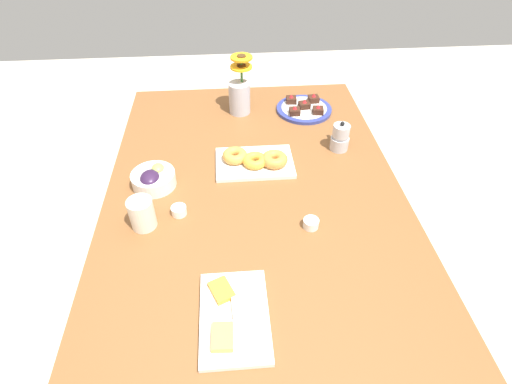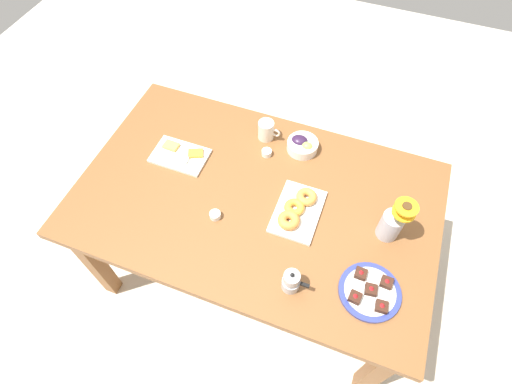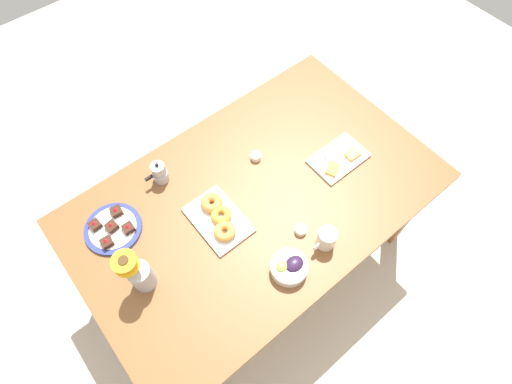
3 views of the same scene
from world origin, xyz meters
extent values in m
plane|color=beige|center=(0.00, 0.00, 0.00)|extent=(6.00, 6.00, 0.00)
cube|color=brown|center=(0.00, 0.00, 0.72)|extent=(1.60, 1.00, 0.04)
cube|color=brown|center=(0.72, -0.42, 0.35)|extent=(0.07, 0.07, 0.70)
cube|color=brown|center=(0.72, 0.42, 0.35)|extent=(0.07, 0.07, 0.70)
cylinder|color=silver|center=(-0.08, 0.35, 0.79)|extent=(0.08, 0.08, 0.10)
cylinder|color=brown|center=(-0.08, 0.35, 0.83)|extent=(0.07, 0.07, 0.00)
torus|color=silver|center=(-0.03, 0.35, 0.79)|extent=(0.05, 0.01, 0.05)
cylinder|color=white|center=(0.11, 0.34, 0.77)|extent=(0.15, 0.15, 0.05)
ellipsoid|color=#2D1938|center=(0.09, 0.35, 0.79)|extent=(0.08, 0.07, 0.04)
ellipsoid|color=#9EC14C|center=(0.14, 0.32, 0.79)|extent=(0.05, 0.04, 0.04)
cube|color=white|center=(-0.42, 0.09, 0.75)|extent=(0.26, 0.17, 0.01)
cube|color=#EFB74C|center=(-0.48, 0.12, 0.76)|extent=(0.07, 0.05, 0.02)
cube|color=white|center=(-0.40, 0.07, 0.76)|extent=(0.07, 0.05, 0.01)
cube|color=orange|center=(-0.35, 0.12, 0.76)|extent=(0.08, 0.07, 0.01)
cube|color=white|center=(0.20, -0.01, 0.75)|extent=(0.19, 0.28, 0.01)
torus|color=orange|center=(0.18, -0.08, 0.77)|extent=(0.11, 0.11, 0.04)
torus|color=gold|center=(0.18, -0.01, 0.77)|extent=(0.10, 0.10, 0.03)
torus|color=#D58A3B|center=(0.21, 0.06, 0.77)|extent=(0.10, 0.10, 0.04)
cylinder|color=white|center=(-0.04, 0.25, 0.75)|extent=(0.05, 0.05, 0.03)
cylinder|color=#C68923|center=(-0.04, 0.25, 0.76)|extent=(0.04, 0.04, 0.01)
cylinder|color=white|center=(-0.13, -0.16, 0.75)|extent=(0.05, 0.05, 0.03)
cylinder|color=maroon|center=(-0.13, -0.16, 0.76)|extent=(0.04, 0.04, 0.01)
cylinder|color=navy|center=(0.56, -0.26, 0.75)|extent=(0.24, 0.24, 0.01)
cylinder|color=white|center=(0.56, -0.26, 0.75)|extent=(0.20, 0.20, 0.01)
cube|color=#381E14|center=(0.51, -0.21, 0.77)|extent=(0.05, 0.05, 0.02)
cone|color=red|center=(0.51, -0.21, 0.79)|extent=(0.02, 0.02, 0.01)
cube|color=#381E14|center=(0.61, -0.21, 0.77)|extent=(0.05, 0.05, 0.02)
cone|color=red|center=(0.61, -0.21, 0.79)|extent=(0.02, 0.02, 0.01)
cube|color=#381E14|center=(0.51, -0.31, 0.77)|extent=(0.05, 0.05, 0.02)
cone|color=red|center=(0.51, -0.31, 0.79)|extent=(0.02, 0.02, 0.01)
cube|color=#381E14|center=(0.61, -0.31, 0.77)|extent=(0.05, 0.05, 0.02)
cone|color=red|center=(0.61, -0.31, 0.79)|extent=(0.02, 0.02, 0.01)
cube|color=#381E14|center=(0.56, -0.26, 0.77)|extent=(0.05, 0.05, 0.02)
cone|color=red|center=(0.56, -0.26, 0.79)|extent=(0.02, 0.02, 0.01)
cylinder|color=#B2B2BC|center=(0.58, 0.02, 0.81)|extent=(0.09, 0.09, 0.13)
cylinder|color=#3D702D|center=(0.59, 0.01, 0.92)|extent=(0.01, 0.01, 0.10)
cylinder|color=orange|center=(0.59, 0.01, 0.98)|extent=(0.09, 0.09, 0.01)
cylinder|color=#472D14|center=(0.59, 0.01, 0.98)|extent=(0.04, 0.04, 0.01)
cylinder|color=#3D702D|center=(0.59, 0.01, 0.90)|extent=(0.01, 0.01, 0.06)
cylinder|color=yellow|center=(0.59, 0.01, 0.94)|extent=(0.09, 0.09, 0.01)
cylinder|color=#472D14|center=(0.59, 0.01, 0.94)|extent=(0.04, 0.04, 0.01)
cylinder|color=#B7B7BC|center=(0.27, -0.34, 0.77)|extent=(0.07, 0.07, 0.05)
cylinder|color=#B7B7BC|center=(0.27, -0.34, 0.79)|extent=(0.05, 0.05, 0.01)
cylinder|color=#B7B7BC|center=(0.27, -0.34, 0.82)|extent=(0.06, 0.06, 0.04)
sphere|color=black|center=(0.27, -0.34, 0.85)|extent=(0.02, 0.02, 0.02)
cube|color=black|center=(0.32, -0.34, 0.80)|extent=(0.04, 0.01, 0.01)
camera|label=1|loc=(-0.96, 0.08, 1.63)|focal=28.00mm
camera|label=2|loc=(0.35, -0.91, 2.23)|focal=28.00mm
camera|label=3|loc=(0.53, 0.66, 2.27)|focal=28.00mm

